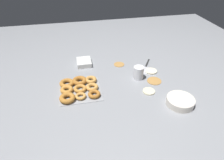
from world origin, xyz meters
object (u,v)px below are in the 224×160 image
(container_stack, at_px, (84,62))
(pancake_3, at_px, (119,64))
(pancake_0, at_px, (154,81))
(paper_cup, at_px, (138,73))
(batter_bowl, at_px, (180,101))
(spatula, at_px, (145,68))
(pancake_1, at_px, (151,71))
(donut_tray, at_px, (78,88))
(pancake_2, at_px, (149,91))

(container_stack, bearing_deg, pancake_3, 77.06)
(pancake_0, distance_m, paper_cup, 0.14)
(batter_bowl, distance_m, container_stack, 0.89)
(spatula, bearing_deg, pancake_3, -87.01)
(pancake_1, bearing_deg, donut_tray, -78.33)
(pancake_2, distance_m, spatula, 0.33)
(donut_tray, distance_m, spatula, 0.62)
(pancake_3, distance_m, batter_bowl, 0.66)
(pancake_3, bearing_deg, paper_cup, 22.93)
(pancake_0, relative_size, container_stack, 0.73)
(batter_bowl, xyz_separation_m, paper_cup, (-0.36, -0.18, 0.03))
(pancake_2, xyz_separation_m, batter_bowl, (0.17, 0.16, 0.02))
(pancake_3, bearing_deg, pancake_1, 54.54)
(container_stack, height_order, spatula, container_stack)
(pancake_3, relative_size, spatula, 0.37)
(paper_cup, bearing_deg, pancake_0, 59.72)
(pancake_2, xyz_separation_m, pancake_3, (-0.43, -0.13, -0.00))
(pancake_2, height_order, pancake_3, pancake_2)
(pancake_0, distance_m, batter_bowl, 0.30)
(paper_cup, bearing_deg, pancake_3, -157.07)
(batter_bowl, bearing_deg, container_stack, -138.64)
(pancake_2, distance_m, batter_bowl, 0.23)
(donut_tray, relative_size, spatula, 1.23)
(donut_tray, bearing_deg, pancake_3, 128.19)
(batter_bowl, bearing_deg, donut_tray, -114.13)
(pancake_1, bearing_deg, pancake_3, -125.46)
(pancake_1, xyz_separation_m, spatula, (-0.06, -0.03, -0.00))
(pancake_2, bearing_deg, spatula, 165.36)
(pancake_1, xyz_separation_m, donut_tray, (0.13, -0.62, 0.01))
(pancake_0, height_order, paper_cup, paper_cup)
(pancake_0, xyz_separation_m, pancake_1, (-0.14, 0.03, 0.00))
(pancake_2, relative_size, pancake_3, 0.97)
(paper_cup, bearing_deg, spatula, 140.39)
(container_stack, bearing_deg, pancake_2, 40.74)
(pancake_0, xyz_separation_m, pancake_2, (0.12, -0.09, 0.00))
(pancake_3, bearing_deg, spatula, 61.20)
(pancake_3, xyz_separation_m, donut_tray, (0.30, -0.38, 0.01))
(pancake_2, distance_m, donut_tray, 0.52)
(pancake_1, relative_size, container_stack, 0.63)
(pancake_2, relative_size, container_stack, 0.58)
(pancake_0, distance_m, pancake_3, 0.38)
(pancake_1, height_order, spatula, pancake_1)
(pancake_0, bearing_deg, pancake_3, -144.94)
(pancake_1, xyz_separation_m, pancake_2, (0.26, -0.12, -0.00))
(pancake_1, bearing_deg, pancake_2, -24.38)
(container_stack, distance_m, paper_cup, 0.51)
(container_stack, xyz_separation_m, spatula, (0.18, 0.51, -0.02))
(pancake_2, xyz_separation_m, container_stack, (-0.50, -0.43, 0.02))
(pancake_0, xyz_separation_m, container_stack, (-0.38, -0.52, 0.02))
(pancake_2, height_order, container_stack, container_stack)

